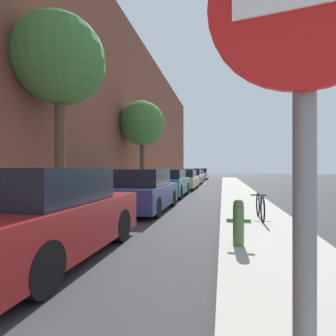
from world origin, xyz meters
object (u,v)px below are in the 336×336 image
at_px(parked_car_red, 50,216).
at_px(street_tree_far, 142,124).
at_px(parked_car_champagne, 184,180).
at_px(street_tree_near, 60,61).
at_px(parked_car_navy, 143,191).
at_px(parked_car_silver, 192,177).
at_px(parked_car_grey, 196,176).
at_px(fire_hydrant, 238,221).
at_px(parked_car_white, 201,174).
at_px(bicycle, 260,206).
at_px(parked_car_teal, 169,183).
at_px(traffic_sign_post, 305,88).

xyz_separation_m(parked_car_red, street_tree_far, (-1.89, 11.30, 3.45)).
relative_size(parked_car_champagne, street_tree_near, 0.74).
relative_size(parked_car_navy, street_tree_far, 0.77).
height_order(parked_car_silver, parked_car_grey, parked_car_silver).
relative_size(parked_car_navy, street_tree_near, 0.68).
bearing_deg(fire_hydrant, parked_car_grey, 97.23).
bearing_deg(parked_car_champagne, parked_car_grey, 90.76).
height_order(parked_car_navy, parked_car_white, parked_car_navy).
relative_size(parked_car_navy, fire_hydrant, 4.99).
bearing_deg(parked_car_champagne, street_tree_far, -115.48).
height_order(parked_car_silver, bicycle, parked_car_silver).
bearing_deg(bicycle, street_tree_far, 127.49).
bearing_deg(parked_car_silver, parked_car_white, 90.32).
relative_size(parked_car_teal, bicycle, 2.48).
height_order(parked_car_navy, parked_car_teal, parked_car_navy).
xyz_separation_m(parked_car_red, parked_car_champagne, (0.01, 15.30, -0.04)).
distance_m(parked_car_grey, parked_car_white, 5.50).
relative_size(parked_car_silver, street_tree_far, 0.76).
bearing_deg(parked_car_navy, bicycle, -21.11).
xyz_separation_m(parked_car_grey, fire_hydrant, (3.22, -25.42, -0.06)).
xyz_separation_m(parked_car_white, traffic_sign_post, (3.14, -35.02, 1.06)).
bearing_deg(street_tree_far, parked_car_white, 84.99).
relative_size(parked_car_grey, street_tree_near, 0.71).
bearing_deg(street_tree_near, traffic_sign_post, -51.45).
bearing_deg(parked_car_red, traffic_sign_post, -44.92).
distance_m(parked_car_champagne, street_tree_near, 12.76).
height_order(parked_car_teal, street_tree_far, street_tree_far).
height_order(street_tree_near, traffic_sign_post, street_tree_near).
xyz_separation_m(parked_car_navy, traffic_sign_post, (3.01, -8.21, 1.07)).
height_order(parked_car_navy, bicycle, parked_car_navy).
bearing_deg(parked_car_champagne, parked_car_red, -90.05).
relative_size(street_tree_far, fire_hydrant, 6.45).
bearing_deg(street_tree_near, parked_car_white, 85.98).
bearing_deg(parked_car_grey, parked_car_teal, -89.54).
bearing_deg(parked_car_navy, parked_car_grey, 90.48).
height_order(parked_car_red, parked_car_grey, parked_car_red).
xyz_separation_m(parked_car_teal, parked_car_white, (-0.08, 21.94, 0.01)).
height_order(parked_car_champagne, bicycle, parked_car_champagne).
distance_m(parked_car_navy, parked_car_white, 26.81).
xyz_separation_m(parked_car_grey, parked_car_white, (0.05, 5.50, 0.09)).
distance_m(parked_car_teal, traffic_sign_post, 13.48).
distance_m(parked_car_champagne, parked_car_white, 16.68).
xyz_separation_m(parked_car_red, street_tree_near, (-2.09, 3.41, 4.09)).
relative_size(street_tree_near, street_tree_far, 1.13).
bearing_deg(parked_car_red, parked_car_grey, 90.29).
bearing_deg(parked_car_grey, street_tree_far, -96.61).
distance_m(parked_car_grey, street_tree_near, 23.52).
bearing_deg(parked_car_silver, parked_car_grey, 91.22).
height_order(parked_car_navy, street_tree_near, street_tree_near).
distance_m(parked_car_navy, bicycle, 4.05).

